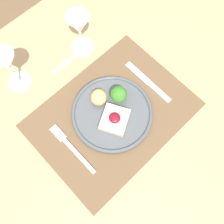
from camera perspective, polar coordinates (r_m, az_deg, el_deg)
The scene contains 9 objects.
ground_plane at distance 1.51m, azimuth 0.01°, elevation -9.61°, with size 8.00×8.00×0.00m, color brown.
dining_table at distance 0.90m, azimuth 0.02°, elevation -2.55°, with size 1.21×1.00×0.72m.
placemat at distance 0.81m, azimuth 0.02°, elevation -0.58°, with size 0.47×0.35×0.00m, color brown.
dinner_plate at distance 0.79m, azimuth -0.01°, elevation 0.13°, with size 0.25×0.25×0.08m.
fork at distance 0.79m, azimuth -9.18°, elevation -7.26°, with size 0.02×0.19×0.01m.
knife at distance 0.85m, azimuth 8.42°, elevation 5.92°, with size 0.02×0.19×0.01m.
spoon at distance 0.91m, azimuth -6.54°, elevation 13.31°, with size 0.17×0.04×0.01m.
wine_glass_near at distance 0.84m, azimuth -7.20°, elevation 17.87°, with size 0.07×0.07×0.15m.
wine_glass_far at distance 0.81m, azimuth -21.81°, elevation 9.57°, with size 0.07×0.07×0.16m.
Camera 1 is at (-0.18, -0.19, 1.48)m, focal length 42.00 mm.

